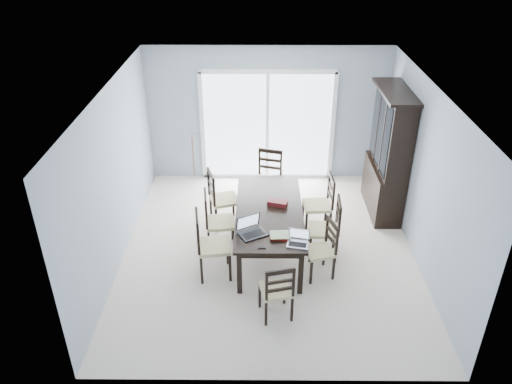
% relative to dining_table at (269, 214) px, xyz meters
% --- Properties ---
extents(floor, '(5.00, 5.00, 0.00)m').
position_rel_dining_table_xyz_m(floor, '(0.00, 0.00, -0.67)').
color(floor, silver).
rests_on(floor, ground).
extents(ceiling, '(5.00, 5.00, 0.00)m').
position_rel_dining_table_xyz_m(ceiling, '(0.00, 0.00, 1.93)').
color(ceiling, white).
rests_on(ceiling, back_wall).
extents(back_wall, '(4.50, 0.02, 2.60)m').
position_rel_dining_table_xyz_m(back_wall, '(0.00, 2.50, 0.63)').
color(back_wall, '#92A0AE').
rests_on(back_wall, floor).
extents(wall_left, '(0.02, 5.00, 2.60)m').
position_rel_dining_table_xyz_m(wall_left, '(-2.25, 0.00, 0.63)').
color(wall_left, '#92A0AE').
rests_on(wall_left, floor).
extents(wall_right, '(0.02, 5.00, 2.60)m').
position_rel_dining_table_xyz_m(wall_right, '(2.25, 0.00, 0.63)').
color(wall_right, '#92A0AE').
rests_on(wall_right, floor).
extents(balcony, '(4.50, 2.00, 0.10)m').
position_rel_dining_table_xyz_m(balcony, '(0.00, 3.50, -0.72)').
color(balcony, gray).
rests_on(balcony, ground).
extents(railing, '(4.50, 0.06, 1.10)m').
position_rel_dining_table_xyz_m(railing, '(0.00, 4.50, -0.12)').
color(railing, '#99999E').
rests_on(railing, balcony).
extents(dining_table, '(1.00, 2.20, 0.75)m').
position_rel_dining_table_xyz_m(dining_table, '(0.00, 0.00, 0.00)').
color(dining_table, black).
rests_on(dining_table, floor).
extents(china_hutch, '(0.50, 1.38, 2.20)m').
position_rel_dining_table_xyz_m(china_hutch, '(2.02, 1.25, 0.40)').
color(china_hutch, black).
rests_on(china_hutch, floor).
extents(sliding_door, '(2.52, 0.05, 2.18)m').
position_rel_dining_table_xyz_m(sliding_door, '(0.00, 2.48, 0.41)').
color(sliding_door, silver).
rests_on(sliding_door, floor).
extents(chair_left_near, '(0.52, 0.51, 1.20)m').
position_rel_dining_table_xyz_m(chair_left_near, '(-0.90, -0.60, -0.04)').
color(chair_left_near, black).
rests_on(chair_left_near, floor).
extents(chair_left_mid, '(0.49, 0.48, 1.14)m').
position_rel_dining_table_xyz_m(chair_left_mid, '(-0.85, 0.06, -0.07)').
color(chair_left_mid, black).
rests_on(chair_left_mid, floor).
extents(chair_left_far, '(0.56, 0.56, 1.17)m').
position_rel_dining_table_xyz_m(chair_left_far, '(-0.82, 0.72, -0.05)').
color(chair_left_far, black).
rests_on(chair_left_far, floor).
extents(chair_right_near, '(0.49, 0.48, 1.02)m').
position_rel_dining_table_xyz_m(chair_right_near, '(0.79, -0.57, -0.13)').
color(chair_right_near, black).
rests_on(chair_right_near, floor).
extents(chair_right_mid, '(0.46, 0.45, 1.13)m').
position_rel_dining_table_xyz_m(chair_right_mid, '(0.92, -0.12, -0.07)').
color(chair_right_mid, black).
rests_on(chair_right_mid, floor).
extents(chair_right_far, '(0.47, 0.46, 1.15)m').
position_rel_dining_table_xyz_m(chair_right_far, '(0.89, 0.59, -0.07)').
color(chair_right_far, black).
rests_on(chair_right_far, floor).
extents(chair_end_near, '(0.46, 0.47, 1.02)m').
position_rel_dining_table_xyz_m(chair_end_near, '(0.09, -1.51, -0.14)').
color(chair_end_near, black).
rests_on(chair_end_near, floor).
extents(chair_end_far, '(0.55, 0.55, 1.17)m').
position_rel_dining_table_xyz_m(chair_end_far, '(0.01, 1.48, -0.05)').
color(chair_end_far, black).
rests_on(chair_end_far, floor).
extents(laptop_dark, '(0.45, 0.40, 0.25)m').
position_rel_dining_table_xyz_m(laptop_dark, '(-0.23, -0.67, 0.14)').
color(laptop_dark, black).
rests_on(laptop_dark, dining_table).
extents(laptop_silver, '(0.32, 0.26, 0.20)m').
position_rel_dining_table_xyz_m(laptop_silver, '(0.37, -0.91, 0.13)').
color(laptop_silver, '#B4B4B6').
rests_on(laptop_silver, dining_table).
extents(book_stack, '(0.29, 0.23, 0.05)m').
position_rel_dining_table_xyz_m(book_stack, '(0.13, -0.72, 0.10)').
color(book_stack, maroon).
rests_on(book_stack, dining_table).
extents(cell_phone, '(0.11, 0.05, 0.01)m').
position_rel_dining_table_xyz_m(cell_phone, '(-0.11, -0.97, 0.08)').
color(cell_phone, black).
rests_on(cell_phone, dining_table).
extents(game_box, '(0.32, 0.22, 0.07)m').
position_rel_dining_table_xyz_m(game_box, '(0.13, 0.13, 0.11)').
color(game_box, '#4D0F14').
rests_on(game_box, dining_table).
extents(hot_tub, '(2.05, 1.89, 0.93)m').
position_rel_dining_table_xyz_m(hot_tub, '(-0.76, 3.42, -0.21)').
color(hot_tub, brown).
rests_on(hot_tub, balcony).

